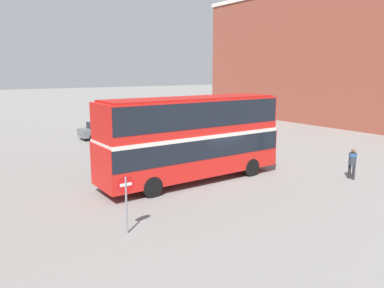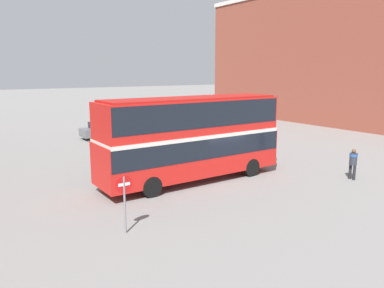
% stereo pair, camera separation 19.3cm
% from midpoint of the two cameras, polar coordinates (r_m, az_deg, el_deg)
% --- Properties ---
extents(ground_plane, '(240.00, 240.00, 0.00)m').
position_cam_midpoint_polar(ground_plane, '(21.44, 4.02, -5.20)').
color(ground_plane, gray).
extents(building_row_right, '(11.28, 33.90, 15.55)m').
position_cam_midpoint_polar(building_row_right, '(49.29, 21.22, 12.41)').
color(building_row_right, brown).
rests_on(building_row_right, ground_plane).
extents(double_decker_bus, '(10.55, 2.73, 4.62)m').
position_cam_midpoint_polar(double_decker_bus, '(20.29, 0.27, 1.59)').
color(double_decker_bus, red).
rests_on(double_decker_bus, ground_plane).
extents(pedestrian_foreground, '(0.44, 0.44, 1.75)m').
position_cam_midpoint_polar(pedestrian_foreground, '(22.76, 23.57, -2.37)').
color(pedestrian_foreground, '#232328').
rests_on(pedestrian_foreground, ground_plane).
extents(parked_car_kerb_near, '(4.21, 1.85, 1.51)m').
position_cam_midpoint_polar(parked_car_kerb_near, '(34.76, -13.08, 2.12)').
color(parked_car_kerb_near, slate).
rests_on(parked_car_kerb_near, ground_plane).
extents(no_entry_sign, '(0.67, 0.08, 2.25)m').
position_cam_midpoint_polar(no_entry_sign, '(14.11, -9.89, -7.53)').
color(no_entry_sign, gray).
rests_on(no_entry_sign, ground_plane).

